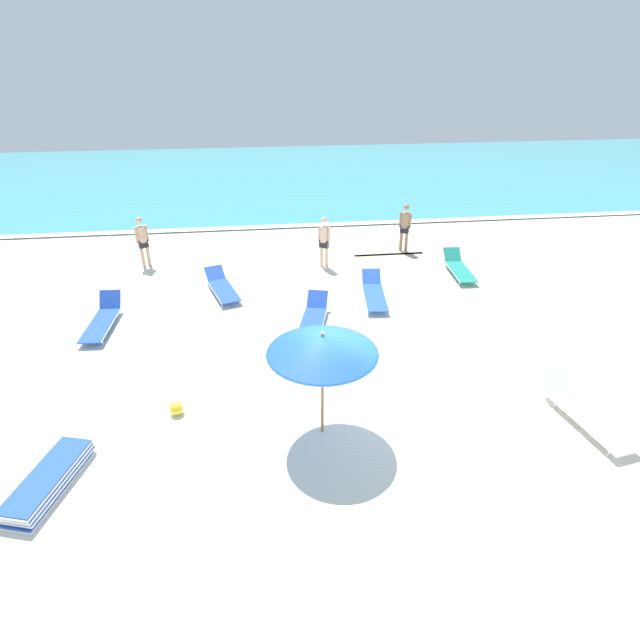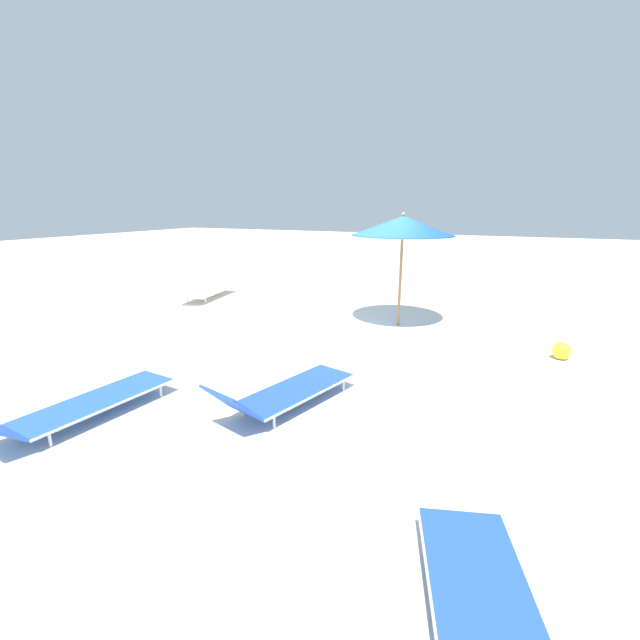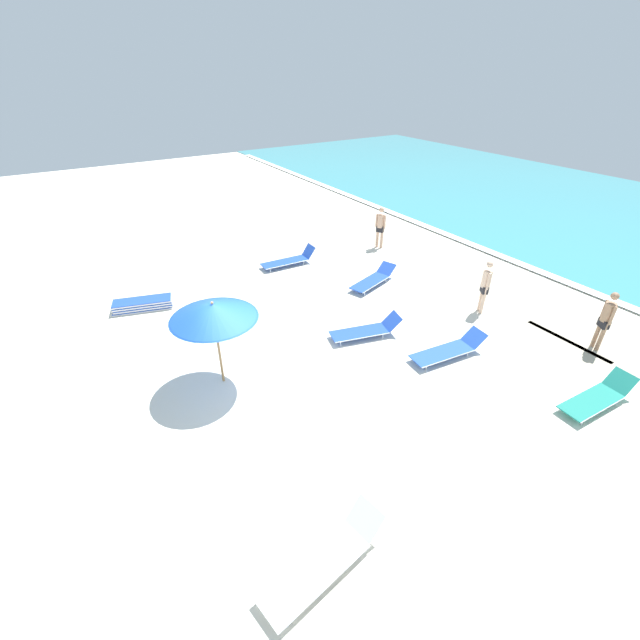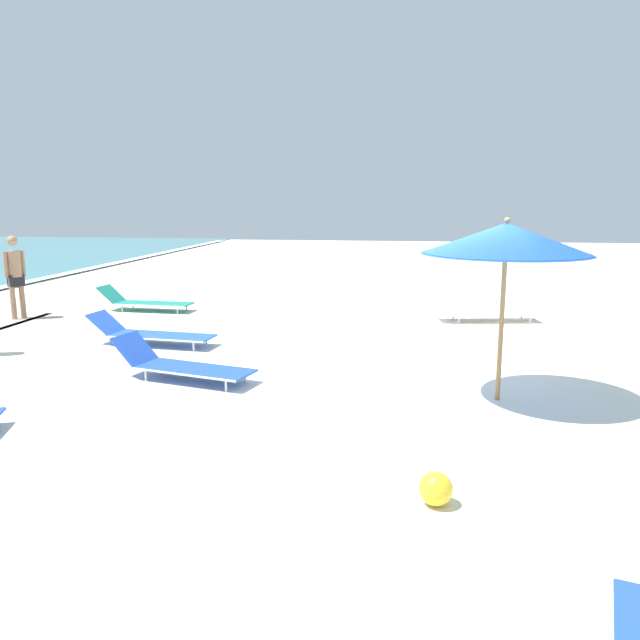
# 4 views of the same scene
# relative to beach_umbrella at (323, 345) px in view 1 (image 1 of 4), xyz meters

# --- Properties ---
(ground_plane) EXTENTS (60.00, 60.00, 0.16)m
(ground_plane) POSITION_rel_beach_umbrella_xyz_m (0.83, 0.85, -2.11)
(ground_plane) COLOR silver
(ocean_water) EXTENTS (60.00, 18.45, 0.07)m
(ocean_water) POSITION_rel_beach_umbrella_xyz_m (0.83, 21.67, -2.00)
(ocean_water) COLOR teal
(ocean_water) RESTS_ON ground_plane
(beach_umbrella) EXTENTS (2.06, 2.06, 2.30)m
(beach_umbrella) POSITION_rel_beach_umbrella_xyz_m (0.00, 0.00, 0.00)
(beach_umbrella) COLOR #9E7547
(beach_umbrella) RESTS_ON ground_plane
(lounger_stack) EXTENTS (1.12, 1.99, 0.32)m
(lounger_stack) POSITION_rel_beach_umbrella_xyz_m (-4.88, -0.86, -1.87)
(lounger_stack) COLOR blue
(lounger_stack) RESTS_ON ground_plane
(sun_lounger_under_umbrella) EXTENTS (1.11, 2.16, 0.57)m
(sun_lounger_under_umbrella) POSITION_rel_beach_umbrella_xyz_m (0.29, 4.31, -1.82)
(sun_lounger_under_umbrella) COLOR blue
(sun_lounger_under_umbrella) RESTS_ON ground_plane
(sun_lounger_beside_umbrella) EXTENTS (0.71, 2.20, 0.63)m
(sun_lounger_beside_umbrella) POSITION_rel_beach_umbrella_xyz_m (-5.41, 4.85, -1.81)
(sun_lounger_beside_umbrella) COLOR blue
(sun_lounger_beside_umbrella) RESTS_ON ground_plane
(sun_lounger_near_water_left) EXTENTS (0.72, 2.16, 0.55)m
(sun_lounger_near_water_left) POSITION_rel_beach_umbrella_xyz_m (5.49, 7.13, -1.82)
(sun_lounger_near_water_left) COLOR #1E8475
(sun_lounger_near_water_left) RESTS_ON ground_plane
(sun_lounger_near_water_right) EXTENTS (0.99, 2.36, 0.58)m
(sun_lounger_near_water_right) POSITION_rel_beach_umbrella_xyz_m (5.31, -0.34, -1.82)
(sun_lounger_near_water_right) COLOR white
(sun_lounger_near_water_right) RESTS_ON ground_plane
(sun_lounger_mid_beach_solo) EXTENTS (1.24, 2.25, 0.50)m
(sun_lounger_mid_beach_solo) POSITION_rel_beach_umbrella_xyz_m (-2.29, 6.60, -1.83)
(sun_lounger_mid_beach_solo) COLOR blue
(sun_lounger_mid_beach_solo) RESTS_ON ground_plane
(sun_lounger_mid_beach_pair_a) EXTENTS (0.84, 2.28, 0.54)m
(sun_lounger_mid_beach_pair_a) POSITION_rel_beach_umbrella_xyz_m (2.27, 5.61, -1.82)
(sun_lounger_mid_beach_pair_a) COLOR blue
(sun_lounger_mid_beach_pair_a) RESTS_ON ground_plane
(beachgoer_wading_adult) EXTENTS (0.39, 0.32, 1.76)m
(beachgoer_wading_adult) POSITION_rel_beach_umbrella_xyz_m (1.10, 8.30, -1.03)
(beachgoer_wading_adult) COLOR beige
(beachgoer_wading_adult) RESTS_ON ground_plane
(beachgoer_shoreline_child) EXTENTS (0.40, 0.30, 1.76)m
(beachgoer_shoreline_child) POSITION_rel_beach_umbrella_xyz_m (-4.98, 9.03, -1.03)
(beachgoer_shoreline_child) COLOR tan
(beachgoer_shoreline_child) RESTS_ON ground_plane
(beachgoer_strolling_adult) EXTENTS (0.40, 0.31, 1.76)m
(beachgoer_strolling_adult) POSITION_rel_beach_umbrella_xyz_m (4.20, 9.42, -1.03)
(beachgoer_strolling_adult) COLOR #A37A5B
(beachgoer_strolling_adult) RESTS_ON ground_plane
(beach_ball) EXTENTS (0.29, 0.29, 0.29)m
(beach_ball) POSITION_rel_beach_umbrella_xyz_m (-2.95, 0.88, -1.89)
(beach_ball) COLOR yellow
(beach_ball) RESTS_ON ground_plane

